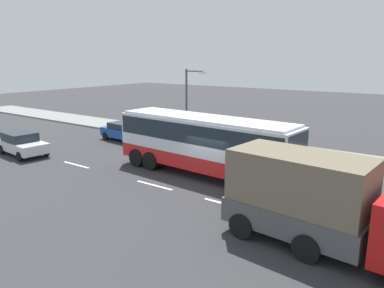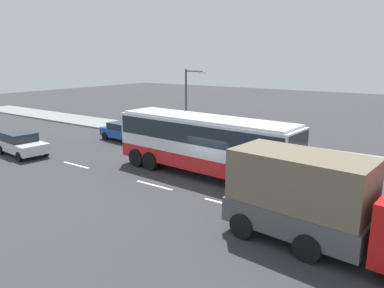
{
  "view_description": "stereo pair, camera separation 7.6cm",
  "coord_description": "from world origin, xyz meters",
  "px_view_note": "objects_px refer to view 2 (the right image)",
  "views": [
    {
      "loc": [
        10.0,
        -15.81,
        6.48
      ],
      "look_at": [
        -1.55,
        0.26,
        1.84
      ],
      "focal_mm": 34.15,
      "sensor_mm": 36.0,
      "label": 1
    },
    {
      "loc": [
        9.94,
        -15.85,
        6.48
      ],
      "look_at": [
        -1.55,
        0.26,
        1.84
      ],
      "focal_mm": 34.15,
      "sensor_mm": 36.0,
      "label": 2
    }
  ],
  "objects_px": {
    "car_blue_saloon": "(126,132)",
    "pedestrian_at_crossing": "(216,131)",
    "pedestrian_near_curb": "(271,138)",
    "car_silver_hatch": "(22,144)",
    "cargo_truck": "(323,202)",
    "coach_bus": "(204,139)",
    "street_lamp": "(188,99)"
  },
  "relations": [
    {
      "from": "car_blue_saloon",
      "to": "pedestrian_at_crossing",
      "type": "distance_m",
      "value": 7.22
    },
    {
      "from": "car_blue_saloon",
      "to": "pedestrian_near_curb",
      "type": "relative_size",
      "value": 2.85
    },
    {
      "from": "car_blue_saloon",
      "to": "car_silver_hatch",
      "type": "relative_size",
      "value": 1.17
    },
    {
      "from": "cargo_truck",
      "to": "coach_bus",
      "type": "bearing_deg",
      "value": 155.41
    },
    {
      "from": "pedestrian_at_crossing",
      "to": "street_lamp",
      "type": "bearing_deg",
      "value": 132.99
    },
    {
      "from": "pedestrian_at_crossing",
      "to": "cargo_truck",
      "type": "bearing_deg",
      "value": -111.53
    },
    {
      "from": "cargo_truck",
      "to": "pedestrian_at_crossing",
      "type": "bearing_deg",
      "value": 139.66
    },
    {
      "from": "car_blue_saloon",
      "to": "pedestrian_near_curb",
      "type": "height_order",
      "value": "pedestrian_near_curb"
    },
    {
      "from": "coach_bus",
      "to": "pedestrian_near_curb",
      "type": "height_order",
      "value": "coach_bus"
    },
    {
      "from": "cargo_truck",
      "to": "car_silver_hatch",
      "type": "xyz_separation_m",
      "value": [
        -20.51,
        0.9,
        -0.9
      ]
    },
    {
      "from": "car_blue_saloon",
      "to": "street_lamp",
      "type": "bearing_deg",
      "value": 35.96
    },
    {
      "from": "car_silver_hatch",
      "to": "pedestrian_near_curb",
      "type": "xyz_separation_m",
      "value": [
        13.77,
        10.27,
        0.34
      ]
    },
    {
      "from": "car_silver_hatch",
      "to": "street_lamp",
      "type": "height_order",
      "value": "street_lamp"
    },
    {
      "from": "car_silver_hatch",
      "to": "street_lamp",
      "type": "relative_size",
      "value": 0.76
    },
    {
      "from": "coach_bus",
      "to": "pedestrian_at_crossing",
      "type": "height_order",
      "value": "coach_bus"
    },
    {
      "from": "car_blue_saloon",
      "to": "pedestrian_near_curb",
      "type": "bearing_deg",
      "value": 20.72
    },
    {
      "from": "pedestrian_near_curb",
      "to": "street_lamp",
      "type": "relative_size",
      "value": 0.31
    },
    {
      "from": "cargo_truck",
      "to": "car_silver_hatch",
      "type": "bearing_deg",
      "value": -177.68
    },
    {
      "from": "coach_bus",
      "to": "car_silver_hatch",
      "type": "height_order",
      "value": "coach_bus"
    },
    {
      "from": "pedestrian_at_crossing",
      "to": "car_silver_hatch",
      "type": "bearing_deg",
      "value": 162.63
    },
    {
      "from": "pedestrian_near_curb",
      "to": "street_lamp",
      "type": "height_order",
      "value": "street_lamp"
    },
    {
      "from": "car_blue_saloon",
      "to": "car_silver_hatch",
      "type": "distance_m",
      "value": 7.73
    },
    {
      "from": "cargo_truck",
      "to": "street_lamp",
      "type": "distance_m",
      "value": 17.28
    },
    {
      "from": "cargo_truck",
      "to": "pedestrian_near_curb",
      "type": "bearing_deg",
      "value": 125.94
    },
    {
      "from": "car_blue_saloon",
      "to": "street_lamp",
      "type": "relative_size",
      "value": 0.89
    },
    {
      "from": "coach_bus",
      "to": "street_lamp",
      "type": "relative_size",
      "value": 1.99
    },
    {
      "from": "coach_bus",
      "to": "pedestrian_near_curb",
      "type": "bearing_deg",
      "value": 83.91
    },
    {
      "from": "pedestrian_at_crossing",
      "to": "car_blue_saloon",
      "type": "bearing_deg",
      "value": 140.76
    },
    {
      "from": "coach_bus",
      "to": "car_blue_saloon",
      "type": "distance_m",
      "value": 10.66
    },
    {
      "from": "coach_bus",
      "to": "car_blue_saloon",
      "type": "bearing_deg",
      "value": 162.95
    },
    {
      "from": "coach_bus",
      "to": "cargo_truck",
      "type": "height_order",
      "value": "coach_bus"
    },
    {
      "from": "car_blue_saloon",
      "to": "street_lamp",
      "type": "height_order",
      "value": "street_lamp"
    }
  ]
}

